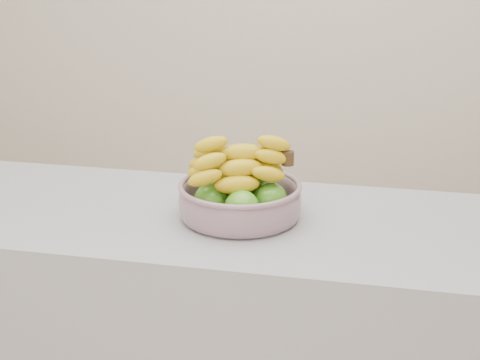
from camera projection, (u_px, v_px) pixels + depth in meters
The scene contains 1 object.
fruit_bowl at pixel (240, 195), 1.69m from camera, with size 0.31×0.31×0.19m.
Camera 1 is at (0.39, -1.62, 1.56)m, focal length 50.00 mm.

